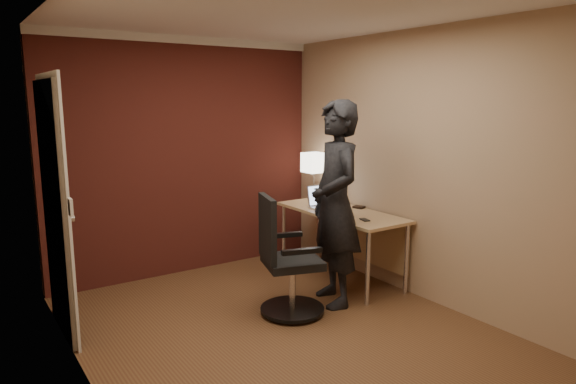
# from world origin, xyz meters

# --- Properties ---
(room) EXTENTS (4.00, 4.00, 4.00)m
(room) POSITION_xyz_m (-0.27, 1.54, 1.37)
(room) COLOR brown
(room) RESTS_ON ground
(desk) EXTENTS (0.60, 1.50, 0.73)m
(desk) POSITION_xyz_m (1.25, 0.81, 0.60)
(desk) COLOR tan
(desk) RESTS_ON ground
(desk_lamp) EXTENTS (0.22, 0.22, 0.54)m
(desk_lamp) POSITION_xyz_m (1.31, 1.45, 1.15)
(desk_lamp) COLOR silver
(desk_lamp) RESTS_ON desk
(laptop) EXTENTS (0.34, 0.27, 0.23)m
(laptop) POSITION_xyz_m (1.15, 1.05, 0.79)
(laptop) COLOR silver
(laptop) RESTS_ON desk
(mouse) EXTENTS (0.07, 0.10, 0.03)m
(mouse) POSITION_xyz_m (1.03, 0.59, 0.75)
(mouse) COLOR black
(mouse) RESTS_ON desk
(phone) EXTENTS (0.09, 0.13, 0.01)m
(phone) POSITION_xyz_m (1.10, 0.35, 0.73)
(phone) COLOR black
(phone) RESTS_ON desk
(wallet) EXTENTS (0.12, 0.13, 0.02)m
(wallet) POSITION_xyz_m (1.42, 0.80, 0.74)
(wallet) COLOR black
(wallet) RESTS_ON desk
(office_chair) EXTENTS (0.59, 0.65, 1.04)m
(office_chair) POSITION_xyz_m (0.20, 0.37, 0.46)
(office_chair) COLOR black
(office_chair) RESTS_ON ground
(person) EXTENTS (0.63, 0.78, 1.86)m
(person) POSITION_xyz_m (0.73, 0.35, 0.93)
(person) COLOR black
(person) RESTS_ON ground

